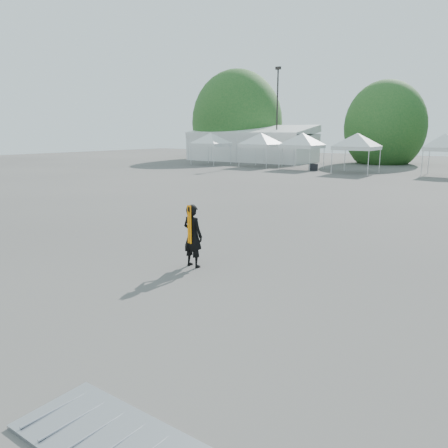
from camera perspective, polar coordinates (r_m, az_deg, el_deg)
The scene contains 13 objects.
ground at distance 11.82m, azimuth 3.32°, elevation -4.83°, with size 120.00×120.00×0.00m, color #474442.
marquee at distance 52.68m, azimuth 3.51°, elevation 10.34°, with size 15.00×6.25×4.23m.
light_pole_west at distance 49.83m, azimuth 6.96°, elevation 14.56°, with size 0.60×0.25×10.30m.
tree_far_w at distance 57.37m, azimuth 1.71°, elevation 13.05°, with size 4.80×4.80×7.30m.
tree_mid_w at distance 51.53m, azimuth 20.26°, elevation 11.79°, with size 4.16×4.16×6.33m.
tent_a at distance 47.06m, azimuth -1.74°, elevation 11.50°, with size 4.57×4.57×3.88m.
tent_b at distance 44.17m, azimuth 4.87°, elevation 11.44°, with size 4.72×4.72×3.88m.
tent_c at distance 41.80m, azimuth 10.21°, elevation 11.27°, with size 4.65×4.65×3.88m.
tent_d at distance 38.77m, azimuth 17.03°, elevation 10.90°, with size 4.62×4.62×3.88m.
tent_e at distance 38.82m, azimuth 26.94°, elevation 10.15°, with size 3.86×3.86×3.88m.
man at distance 11.15m, azimuth -4.11°, elevation -1.54°, with size 0.62×0.43×1.63m.
barrier_mid at distance 5.62m, azimuth -15.00°, elevation -25.39°, with size 2.23×1.12×0.07m.
crate_west at distance 40.26m, azimuth 11.59°, elevation 7.29°, with size 0.81×0.63×0.63m, color black.
Camera 1 is at (6.03, -9.59, 3.41)m, focal length 35.00 mm.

